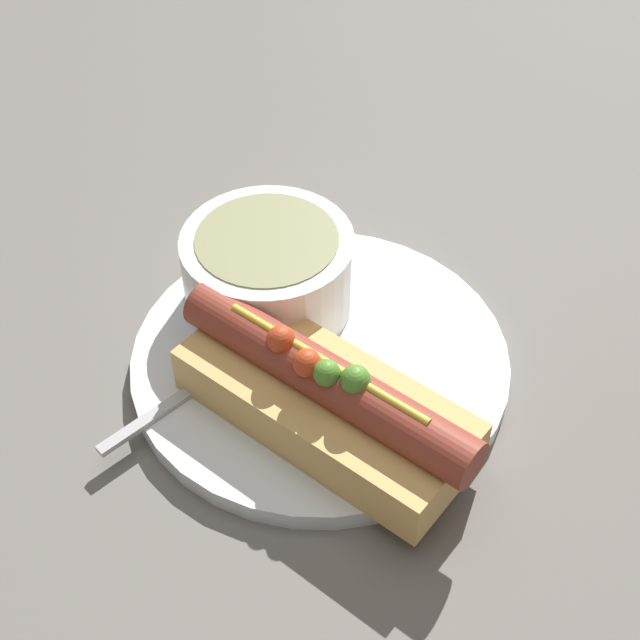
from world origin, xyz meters
name	(u,v)px	position (x,y,z in m)	size (l,w,h in m)	color
ground_plane	(320,367)	(0.00, 0.00, 0.00)	(4.00, 4.00, 0.00)	slate
dinner_plate	(320,360)	(0.00, 0.00, 0.01)	(0.24, 0.24, 0.01)	white
hot_dog	(325,396)	(0.01, -0.05, 0.04)	(0.19, 0.15, 0.06)	#DBAD60
soup_bowl	(268,268)	(-0.04, 0.04, 0.04)	(0.11, 0.11, 0.06)	white
spoon	(250,349)	(-0.04, -0.01, 0.02)	(0.11, 0.13, 0.01)	#B7B7BC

